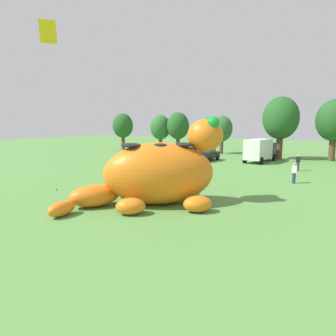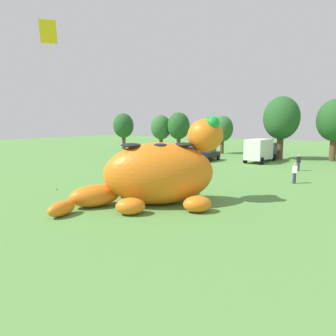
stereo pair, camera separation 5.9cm
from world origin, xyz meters
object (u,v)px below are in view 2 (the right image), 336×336
car_yellow (190,153)px  spectator_far_side (295,173)px  giant_inflatable_creature (159,173)px  spectator_near_inflatable (145,161)px  spectator_wandering (299,163)px  car_green (171,151)px  box_truck (261,150)px  spectator_by_cars (131,162)px  tethered_flying_kite (48,35)px  spectator_mid_field (151,162)px  car_black (208,154)px

car_yellow → spectator_far_side: 19.12m
giant_inflatable_creature → spectator_near_inflatable: size_ratio=5.57×
giant_inflatable_creature → spectator_far_side: bearing=62.2°
spectator_near_inflatable → spectator_wandering: size_ratio=1.00×
car_green → box_truck: size_ratio=0.63×
spectator_by_cars → tethered_flying_kite: (1.78, -10.90, 10.05)m
spectator_near_inflatable → spectator_wandering: 16.13m
car_yellow → spectator_far_side: size_ratio=2.46×
car_yellow → spectator_mid_field: (1.21, -11.19, -0.01)m
box_truck → spectator_near_inflatable: size_ratio=3.84×
spectator_near_inflatable → spectator_by_cars: (-0.96, -1.19, 0.00)m
spectator_mid_field → spectator_wandering: (13.59, 7.41, 0.00)m
car_yellow → box_truck: size_ratio=0.64×
giant_inflatable_creature → spectator_near_inflatable: (-9.26, 11.10, -1.10)m
car_yellow → spectator_wandering: (14.80, -3.78, -0.01)m
car_black → tethered_flying_kite: bearing=-95.0°
spectator_by_cars → spectator_far_side: same height
car_black → spectator_wandering: bearing=-14.2°
spectator_by_cars → spectator_wandering: (15.31, 8.55, 0.00)m
car_black → spectator_near_inflatable: (-2.78, -10.29, -0.01)m
spectator_near_inflatable → tethered_flying_kite: (0.82, -12.08, 10.05)m
spectator_far_side → tethered_flying_kite: tethered_flying_kite is taller
car_yellow → car_black: (3.23, -0.85, 0.00)m
giant_inflatable_creature → car_green: (-12.74, 22.12, -1.10)m
car_black → spectator_by_cars: (-3.74, -11.48, -0.01)m
car_yellow → spectator_near_inflatable: (0.45, -11.14, -0.01)m
box_truck → spectator_by_cars: box_truck is taller
car_yellow → box_truck: (9.43, 1.53, 0.74)m
tethered_flying_kite → giant_inflatable_creature: bearing=6.6°
car_green → box_truck: 12.59m
spectator_wandering → tethered_flying_kite: size_ratio=0.14×
box_truck → tethered_flying_kite: tethered_flying_kite is taller
car_green → box_truck: box_truck is taller
spectator_mid_field → tethered_flying_kite: tethered_flying_kite is taller
car_black → car_yellow: bearing=165.3°
spectator_wandering → spectator_far_side: 7.30m
giant_inflatable_creature → spectator_wandering: 19.18m
spectator_wandering → spectator_far_side: size_ratio=1.00×
giant_inflatable_creature → car_black: 22.38m
car_green → spectator_by_cars: 12.47m
car_green → spectator_wandering: car_green is taller
giant_inflatable_creature → car_black: bearing=106.9°
car_black → spectator_wandering: size_ratio=2.40×
spectator_near_inflatable → spectator_mid_field: (0.77, -0.05, 0.00)m
car_green → spectator_wandering: (17.83, -3.66, -0.01)m
spectator_near_inflatable → spectator_wandering: bearing=27.1°
car_yellow → car_green: bearing=-177.8°
spectator_near_inflatable → spectator_far_side: 15.17m
car_black → box_truck: 6.68m
car_black → spectator_near_inflatable: bearing=-105.1°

